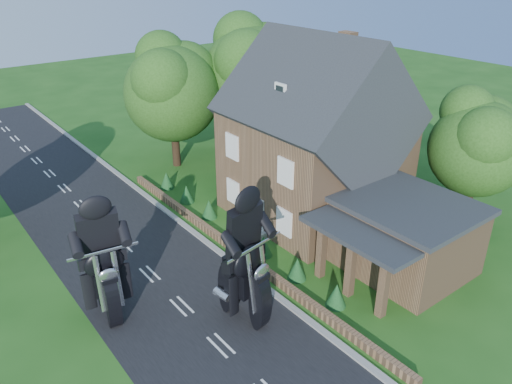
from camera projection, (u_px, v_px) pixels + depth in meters
ground at (221, 346)px, 19.33m from camera, size 120.00×120.00×0.00m
road at (221, 345)px, 19.33m from camera, size 7.00×80.00×0.02m
kerb at (292, 307)px, 21.32m from camera, size 0.30×80.00×0.12m
garden_wall at (236, 250)px, 25.17m from camera, size 0.30×22.00×0.40m
house at (315, 141)px, 27.50m from camera, size 9.54×8.64×10.24m
annex at (403, 235)px, 23.43m from camera, size 7.05×5.94×3.44m
tree_annex_side at (481, 139)px, 26.80m from camera, size 5.64×5.20×7.48m
tree_house_right at (356, 98)px, 32.39m from camera, size 6.51×6.00×8.40m
tree_behind_house at (256, 68)px, 35.93m from camera, size 7.81×7.20×10.08m
tree_behind_left at (176, 84)px, 33.53m from camera, size 6.94×6.40×9.16m
shrub_a at (336, 295)px, 21.30m from camera, size 0.90×0.90×1.10m
shrub_b at (297, 268)px, 23.08m from camera, size 0.90×0.90×1.10m
shrub_c at (264, 246)px, 24.86m from camera, size 0.90×0.90×1.10m
shrub_d at (209, 209)px, 28.42m from camera, size 0.90×0.90×1.10m
shrub_e at (187, 194)px, 30.20m from camera, size 0.90×0.90×1.10m
shrub_f at (167, 180)px, 31.98m from camera, size 0.90×0.90×1.10m
motorcycle_lead at (245, 300)px, 20.40m from camera, size 0.83×2.02×1.83m
motorcycle_follow at (109, 299)px, 20.60m from camera, size 0.75×1.87×1.69m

